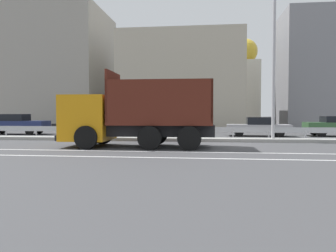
{
  "coord_description": "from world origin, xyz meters",
  "views": [
    {
      "loc": [
        -0.51,
        -16.49,
        1.58
      ],
      "look_at": [
        -2.53,
        0.46,
        0.93
      ],
      "focal_mm": 35.0,
      "sensor_mm": 36.0,
      "label": 1
    }
  ],
  "objects_px": {
    "parked_car_2": "(15,124)",
    "church_tower": "(245,83)",
    "dump_truck": "(120,120)",
    "parked_car_5": "(258,126)",
    "median_road_sign": "(105,122)",
    "parked_car_3": "(84,125)",
    "parked_car_4": "(165,125)",
    "street_lamp_1": "(275,37)"
  },
  "relations": [
    {
      "from": "parked_car_3",
      "to": "church_tower",
      "type": "xyz_separation_m",
      "value": [
        13.99,
        20.22,
        4.79
      ]
    },
    {
      "from": "parked_car_2",
      "to": "parked_car_5",
      "type": "bearing_deg",
      "value": 86.38
    },
    {
      "from": "street_lamp_1",
      "to": "parked_car_5",
      "type": "relative_size",
      "value": 2.44
    },
    {
      "from": "dump_truck",
      "to": "parked_car_3",
      "type": "bearing_deg",
      "value": 30.47
    },
    {
      "from": "street_lamp_1",
      "to": "parked_car_3",
      "type": "bearing_deg",
      "value": 159.94
    },
    {
      "from": "parked_car_2",
      "to": "street_lamp_1",
      "type": "bearing_deg",
      "value": 72.12
    },
    {
      "from": "dump_truck",
      "to": "parked_car_4",
      "type": "height_order",
      "value": "dump_truck"
    },
    {
      "from": "street_lamp_1",
      "to": "parked_car_2",
      "type": "distance_m",
      "value": 19.42
    },
    {
      "from": "parked_car_3",
      "to": "parked_car_4",
      "type": "distance_m",
      "value": 6.09
    },
    {
      "from": "parked_car_3",
      "to": "church_tower",
      "type": "distance_m",
      "value": 25.05
    },
    {
      "from": "dump_truck",
      "to": "parked_car_2",
      "type": "height_order",
      "value": "dump_truck"
    },
    {
      "from": "parked_car_3",
      "to": "median_road_sign",
      "type": "bearing_deg",
      "value": 32.01
    },
    {
      "from": "parked_car_5",
      "to": "street_lamp_1",
      "type": "bearing_deg",
      "value": -176.04
    },
    {
      "from": "median_road_sign",
      "to": "street_lamp_1",
      "type": "xyz_separation_m",
      "value": [
        9.65,
        0.0,
        4.71
      ]
    },
    {
      "from": "dump_truck",
      "to": "parked_car_4",
      "type": "xyz_separation_m",
      "value": [
        1.02,
        8.87,
        -0.53
      ]
    },
    {
      "from": "dump_truck",
      "to": "parked_car_2",
      "type": "bearing_deg",
      "value": 51.12
    },
    {
      "from": "parked_car_4",
      "to": "parked_car_2",
      "type": "bearing_deg",
      "value": -83.04
    },
    {
      "from": "parked_car_3",
      "to": "parked_car_5",
      "type": "xyz_separation_m",
      "value": [
        12.7,
        -0.06,
        -0.02
      ]
    },
    {
      "from": "parked_car_4",
      "to": "parked_car_5",
      "type": "height_order",
      "value": "parked_car_4"
    },
    {
      "from": "church_tower",
      "to": "parked_car_3",
      "type": "bearing_deg",
      "value": -124.68
    },
    {
      "from": "parked_car_4",
      "to": "church_tower",
      "type": "bearing_deg",
      "value": 161.25
    },
    {
      "from": "parked_car_4",
      "to": "parked_car_5",
      "type": "bearing_deg",
      "value": 87.55
    },
    {
      "from": "parked_car_3",
      "to": "parked_car_5",
      "type": "distance_m",
      "value": 12.7
    },
    {
      "from": "median_road_sign",
      "to": "parked_car_4",
      "type": "xyz_separation_m",
      "value": [
        2.89,
        5.29,
        -0.36
      ]
    },
    {
      "from": "street_lamp_1",
      "to": "church_tower",
      "type": "xyz_separation_m",
      "value": [
        1.17,
        24.89,
        -0.33
      ]
    },
    {
      "from": "street_lamp_1",
      "to": "parked_car_3",
      "type": "relative_size",
      "value": 2.5
    },
    {
      "from": "parked_car_2",
      "to": "church_tower",
      "type": "bearing_deg",
      "value": 132.56
    },
    {
      "from": "parked_car_3",
      "to": "parked_car_5",
      "type": "height_order",
      "value": "parked_car_3"
    },
    {
      "from": "parked_car_3",
      "to": "parked_car_4",
      "type": "bearing_deg",
      "value": 93.71
    },
    {
      "from": "median_road_sign",
      "to": "church_tower",
      "type": "xyz_separation_m",
      "value": [
        10.83,
        24.9,
        4.38
      ]
    },
    {
      "from": "median_road_sign",
      "to": "street_lamp_1",
      "type": "relative_size",
      "value": 0.2
    },
    {
      "from": "parked_car_2",
      "to": "parked_car_5",
      "type": "xyz_separation_m",
      "value": [
        18.08,
        0.07,
        -0.1
      ]
    },
    {
      "from": "dump_truck",
      "to": "parked_car_5",
      "type": "distance_m",
      "value": 11.23
    },
    {
      "from": "parked_car_2",
      "to": "parked_car_4",
      "type": "relative_size",
      "value": 1.05
    },
    {
      "from": "church_tower",
      "to": "median_road_sign",
      "type": "bearing_deg",
      "value": -113.5
    },
    {
      "from": "dump_truck",
      "to": "church_tower",
      "type": "relative_size",
      "value": 0.59
    },
    {
      "from": "median_road_sign",
      "to": "parked_car_2",
      "type": "xyz_separation_m",
      "value": [
        -8.54,
        4.55,
        -0.33
      ]
    },
    {
      "from": "dump_truck",
      "to": "median_road_sign",
      "type": "height_order",
      "value": "dump_truck"
    },
    {
      "from": "median_road_sign",
      "to": "parked_car_5",
      "type": "height_order",
      "value": "median_road_sign"
    },
    {
      "from": "median_road_sign",
      "to": "church_tower",
      "type": "height_order",
      "value": "church_tower"
    },
    {
      "from": "street_lamp_1",
      "to": "church_tower",
      "type": "relative_size",
      "value": 0.88
    },
    {
      "from": "parked_car_5",
      "to": "church_tower",
      "type": "xyz_separation_m",
      "value": [
        1.29,
        20.27,
        4.81
      ]
    }
  ]
}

